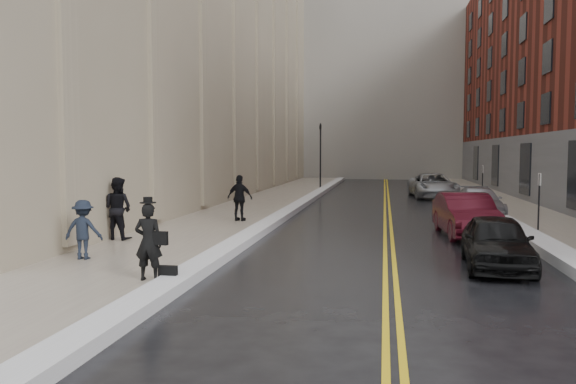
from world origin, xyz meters
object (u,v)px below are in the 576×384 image
at_px(car_black, 497,242).
at_px(pedestrian_main, 149,242).
at_px(car_silver_far, 433,186).
at_px(pedestrian_c, 240,198).
at_px(pedestrian_a, 118,208).
at_px(car_silver_near, 479,202).
at_px(pedestrian_b, 83,230).
at_px(car_maroon, 466,215).

relative_size(car_black, pedestrian_main, 2.33).
bearing_deg(car_silver_far, pedestrian_c, -125.85).
xyz_separation_m(pedestrian_a, pedestrian_c, (2.66, 5.45, -0.07)).
distance_m(car_black, pedestrian_a, 11.57).
bearing_deg(pedestrian_c, pedestrian_main, 105.27).
xyz_separation_m(car_silver_near, car_silver_far, (-1.18, 10.68, 0.13)).
bearing_deg(pedestrian_main, car_silver_near, -124.63).
xyz_separation_m(pedestrian_a, pedestrian_b, (0.66, -3.28, -0.22)).
bearing_deg(car_silver_far, pedestrian_main, -112.95).
bearing_deg(car_silver_near, car_black, -97.36).
xyz_separation_m(car_maroon, pedestrian_b, (-10.74, -6.93, 0.17)).
xyz_separation_m(car_black, pedestrian_c, (-8.74, 7.37, 0.41)).
distance_m(car_silver_near, car_silver_far, 10.75).
xyz_separation_m(car_silver_far, pedestrian_a, (-11.67, -20.76, 0.37)).
relative_size(car_black, pedestrian_b, 2.55).
xyz_separation_m(car_silver_near, pedestrian_b, (-12.20, -13.36, 0.27)).
height_order(car_maroon, car_silver_near, car_maroon).
distance_m(car_silver_far, pedestrian_c, 17.76).
relative_size(pedestrian_main, pedestrian_b, 1.09).
distance_m(car_maroon, car_silver_far, 17.11).
bearing_deg(pedestrian_a, car_maroon, -150.93).
bearing_deg(pedestrian_a, car_silver_near, -130.59).
distance_m(car_maroon, pedestrian_a, 11.98).
bearing_deg(car_black, car_maroon, 93.78).
bearing_deg(pedestrian_c, car_silver_far, -109.14).
distance_m(car_black, pedestrian_b, 10.83).
xyz_separation_m(pedestrian_b, pedestrian_c, (2.00, 8.74, 0.16)).
relative_size(pedestrian_a, pedestrian_b, 1.28).
xyz_separation_m(car_maroon, car_silver_far, (0.27, 17.11, 0.03)).
relative_size(car_maroon, pedestrian_a, 2.29).
height_order(car_maroon, pedestrian_main, pedestrian_main).
bearing_deg(pedestrian_a, pedestrian_main, 133.85).
bearing_deg(car_silver_near, pedestrian_main, -121.97).
distance_m(car_silver_near, pedestrian_a, 16.34).
height_order(pedestrian_main, pedestrian_c, pedestrian_c).
bearing_deg(car_maroon, pedestrian_b, -152.01).
bearing_deg(car_silver_near, pedestrian_c, -156.03).
height_order(car_black, car_silver_far, car_silver_far).
distance_m(car_maroon, pedestrian_c, 8.93).
height_order(pedestrian_a, pedestrian_c, pedestrian_a).
height_order(car_black, car_maroon, car_maroon).
xyz_separation_m(car_black, pedestrian_a, (-11.40, 1.92, 0.48)).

